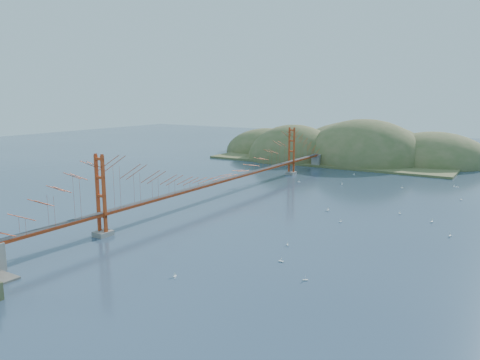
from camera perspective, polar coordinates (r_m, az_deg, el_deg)
The scene contains 19 objects.
ground at distance 91.13m, azimuth -2.10°, elevation -2.06°, with size 320.00×320.00×0.00m, color #2A3D55.
bridge at distance 90.02m, azimuth -2.07°, elevation 2.32°, with size 2.20×94.40×12.00m.
far_headlands at distance 151.10m, azimuth 13.46°, elevation 2.69°, with size 84.00×58.00×25.00m.
sailboat_10 at distance 52.89m, azimuth -7.95°, elevation -11.46°, with size 0.52×0.56×0.63m.
sailboat_4 at distance 97.75m, azimuth 25.36°, elevation -2.14°, with size 0.56×0.56×0.62m.
sailboat_2 at distance 56.91m, azimuth 5.04°, elevation -9.76°, with size 0.65×0.55×0.74m.
sailboat_5 at distance 72.63m, azimuth 24.24°, elevation -6.17°, with size 0.53×0.59×0.66m.
sailboat_0 at distance 75.15m, azimuth 12.17°, elevation -4.92°, with size 0.47×0.52×0.58m.
sailboat_1 at distance 82.72m, azimuth 18.92°, elevation -3.83°, with size 0.64×0.64×0.67m.
sailboat_7 at distance 110.47m, azimuth 24.95°, elevation -0.74°, with size 0.58×0.50×0.67m.
sailboat_15 at distance 110.67m, azimuth 24.66°, elevation -0.70°, with size 0.56×0.56×0.60m.
sailboat_8 at distance 105.18m, azimuth 19.15°, elevation -0.86°, with size 0.54×0.47×0.63m.
sailboat_16 at distance 105.55m, azimuth 12.32°, elevation -0.48°, with size 0.55×0.55×0.59m.
sailboat_13 at distance 51.92m, azimuth 7.97°, elevation -11.89°, with size 0.60×0.60×0.65m.
sailboat_6 at distance 62.83m, azimuth 5.82°, elevation -7.82°, with size 0.55×0.55×0.58m.
sailboat_12 at distance 118.98m, azimuth 13.73°, elevation 0.69°, with size 0.48×0.40×0.56m.
sailboat_9 at distance 79.38m, azimuth 22.37°, elevation -4.65°, with size 0.54×0.61×0.70m.
sailboat_14 at distance 81.84m, azimuth 10.70°, elevation -3.58°, with size 0.60×0.65×0.73m.
sailboat_3 at distance 106.82m, azimuth 7.20°, elevation -0.18°, with size 0.61×0.57×0.69m.
Camera 1 is at (50.32, -73.34, 19.86)m, focal length 35.00 mm.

